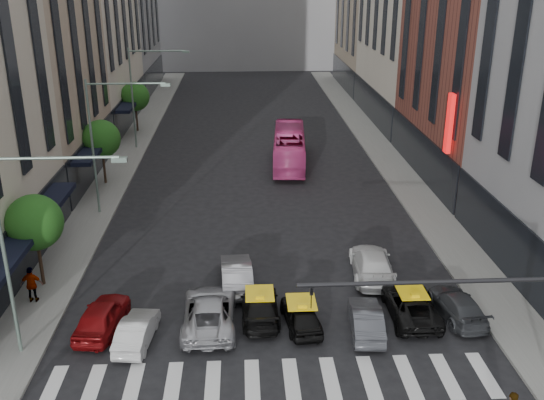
{
  "coord_description": "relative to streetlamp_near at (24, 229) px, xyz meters",
  "views": [
    {
      "loc": [
        -1.25,
        -18.74,
        15.72
      ],
      "look_at": [
        0.33,
        11.65,
        4.0
      ],
      "focal_mm": 40.0,
      "sensor_mm": 36.0,
      "label": 1
    }
  ],
  "objects": [
    {
      "name": "taxi_right",
      "position": [
        16.74,
        2.1,
        -5.25
      ],
      "size": [
        2.23,
        4.73,
        1.31
      ],
      "primitive_type": "imported",
      "rotation": [
        0.0,
        0.0,
        3.13
      ],
      "color": "black",
      "rests_on": "ground"
    },
    {
      "name": "tree_mid",
      "position": [
        -1.76,
        22.0,
        -2.25
      ],
      "size": [
        2.88,
        2.88,
        4.95
      ],
      "color": "black",
      "rests_on": "sidewalk_left"
    },
    {
      "name": "car_row2_left",
      "position": [
        8.4,
        5.45,
        -5.16
      ],
      "size": [
        1.83,
        4.59,
        1.48
      ],
      "primitive_type": "imported",
      "rotation": [
        0.0,
        0.0,
        3.2
      ],
      "color": "#A5A4AA",
      "rests_on": "ground"
    },
    {
      "name": "car_grey_mid",
      "position": [
        14.34,
        0.92,
        -5.26
      ],
      "size": [
        1.69,
        4.03,
        1.3
      ],
      "primitive_type": "imported",
      "rotation": [
        0.0,
        0.0,
        3.06
      ],
      "color": "#3D3F44",
      "rests_on": "ground"
    },
    {
      "name": "liberty_sign",
      "position": [
        22.64,
        16.0,
        0.1
      ],
      "size": [
        0.3,
        0.7,
        4.0
      ],
      "color": "red",
      "rests_on": "ground"
    },
    {
      "name": "car_white_front",
      "position": [
        3.98,
        0.58,
        -5.29
      ],
      "size": [
        1.69,
        3.85,
        1.23
      ],
      "primitive_type": "imported",
      "rotation": [
        0.0,
        0.0,
        3.04
      ],
      "color": "silver",
      "rests_on": "ground"
    },
    {
      "name": "tree_far",
      "position": [
        -1.76,
        38.0,
        -2.25
      ],
      "size": [
        2.88,
        2.88,
        4.95
      ],
      "color": "black",
      "rests_on": "sidewalk_left"
    },
    {
      "name": "streetlamp_near",
      "position": [
        0.0,
        0.0,
        0.0
      ],
      "size": [
        5.38,
        0.25,
        9.0
      ],
      "color": "gray",
      "rests_on": "sidewalk_left"
    },
    {
      "name": "building_left_b",
      "position": [
        -6.96,
        24.0,
        6.1
      ],
      "size": [
        8.0,
        16.0,
        24.0
      ],
      "primitive_type": "cube",
      "color": "tan",
      "rests_on": "ground"
    },
    {
      "name": "sidewalk_right",
      "position": [
        21.54,
        26.0,
        -5.83
      ],
      "size": [
        3.0,
        96.0,
        0.15
      ],
      "primitive_type": "cube",
      "color": "slate",
      "rests_on": "ground"
    },
    {
      "name": "taxi_center",
      "position": [
        11.41,
        1.52,
        -5.27
      ],
      "size": [
        1.94,
        3.88,
        1.27
      ],
      "primitive_type": "imported",
      "rotation": [
        0.0,
        0.0,
        3.26
      ],
      "color": "black",
      "rests_on": "ground"
    },
    {
      "name": "sidewalk_left",
      "position": [
        -1.46,
        26.0,
        -5.83
      ],
      "size": [
        3.0,
        96.0,
        0.15
      ],
      "primitive_type": "cube",
      "color": "slate",
      "rests_on": "ground"
    },
    {
      "name": "rider",
      "position": [
        17.97,
        -6.18,
        -4.13
      ],
      "size": [
        0.74,
        0.56,
        1.82
      ],
      "primitive_type": "imported",
      "rotation": [
        0.0,
        0.0,
        3.34
      ],
      "color": "gray",
      "rests_on": "motorcycle"
    },
    {
      "name": "tree_near",
      "position": [
        -1.76,
        6.0,
        -2.25
      ],
      "size": [
        2.88,
        2.88,
        4.95
      ],
      "color": "black",
      "rests_on": "sidewalk_left"
    },
    {
      "name": "taxi_left",
      "position": [
        9.51,
        2.39,
        -5.26
      ],
      "size": [
        1.9,
        4.46,
        1.28
      ],
      "primitive_type": "imported",
      "rotation": [
        0.0,
        0.0,
        3.16
      ],
      "color": "black",
      "rests_on": "ground"
    },
    {
      "name": "building_right_b",
      "position": [
        27.04,
        23.0,
        7.1
      ],
      "size": [
        8.0,
        18.0,
        26.0
      ],
      "primitive_type": "cube",
      "color": "brown",
      "rests_on": "ground"
    },
    {
      "name": "traffic_signal",
      "position": [
        17.74,
        -5.0,
        -1.43
      ],
      "size": [
        10.1,
        0.2,
        6.0
      ],
      "color": "black",
      "rests_on": "ground"
    },
    {
      "name": "bus",
      "position": [
        12.82,
        26.48,
        -4.41
      ],
      "size": [
        3.34,
        10.87,
        2.98
      ],
      "primitive_type": "imported",
      "rotation": [
        0.0,
        0.0,
        3.06
      ],
      "color": "#DB408C",
      "rests_on": "ground"
    },
    {
      "name": "pedestrian_far",
      "position": [
        -1.68,
        4.2,
        -4.81
      ],
      "size": [
        1.11,
        0.47,
        1.88
      ],
      "primitive_type": "imported",
      "rotation": [
        0.0,
        0.0,
        3.15
      ],
      "color": "gray",
      "rests_on": "sidewalk_left"
    },
    {
      "name": "car_red",
      "position": [
        2.22,
        1.71,
        -5.18
      ],
      "size": [
        2.22,
        4.43,
        1.45
      ],
      "primitive_type": "imported",
      "rotation": [
        0.0,
        0.0,
        3.02
      ],
      "color": "maroon",
      "rests_on": "ground"
    },
    {
      "name": "streetlamp_far",
      "position": [
        0.0,
        32.0,
        0.0
      ],
      "size": [
        5.38,
        0.25,
        9.0
      ],
      "color": "gray",
      "rests_on": "sidewalk_left"
    },
    {
      "name": "car_grey_curb",
      "position": [
        18.95,
        1.95,
        -5.28
      ],
      "size": [
        2.14,
        4.42,
        1.24
      ],
      "primitive_type": "imported",
      "rotation": [
        0.0,
        0.0,
        3.24
      ],
      "color": "#373A3E",
      "rests_on": "ground"
    },
    {
      "name": "car_row2_right",
      "position": [
        15.71,
        6.23,
        -5.15
      ],
      "size": [
        2.5,
        5.32,
        1.5
      ],
      "primitive_type": "imported",
      "rotation": [
        0.0,
        0.0,
        3.06
      ],
      "color": "white",
      "rests_on": "ground"
    },
    {
      "name": "car_silver",
      "position": [
        7.14,
        1.83,
        -5.17
      ],
      "size": [
        2.48,
        5.31,
        1.47
      ],
      "primitive_type": "imported",
      "rotation": [
        0.0,
        0.0,
        3.15
      ],
      "color": "#A6A6AC",
      "rests_on": "ground"
    },
    {
      "name": "streetlamp_mid",
      "position": [
        0.0,
        16.0,
        0.0
      ],
      "size": [
        5.38,
        0.25,
        9.0
      ],
      "color": "gray",
      "rests_on": "sidewalk_left"
    }
  ]
}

